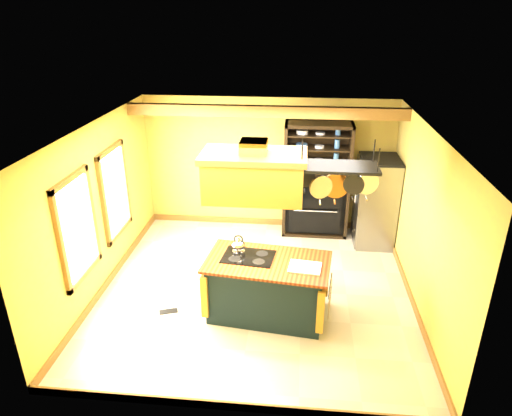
% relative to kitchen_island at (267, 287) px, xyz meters
% --- Properties ---
extents(floor, '(5.00, 5.00, 0.00)m').
position_rel_kitchen_island_xyz_m(floor, '(-0.23, 0.62, -0.47)').
color(floor, beige).
rests_on(floor, ground).
extents(ceiling, '(5.00, 5.00, 0.00)m').
position_rel_kitchen_island_xyz_m(ceiling, '(-0.23, 0.62, 2.23)').
color(ceiling, white).
rests_on(ceiling, wall_back).
extents(wall_back, '(5.00, 0.02, 2.70)m').
position_rel_kitchen_island_xyz_m(wall_back, '(-0.23, 3.12, 0.88)').
color(wall_back, '#BE9845').
rests_on(wall_back, floor).
extents(wall_front, '(5.00, 0.02, 2.70)m').
position_rel_kitchen_island_xyz_m(wall_front, '(-0.23, -1.88, 0.88)').
color(wall_front, '#BE9845').
rests_on(wall_front, floor).
extents(wall_left, '(0.02, 5.00, 2.70)m').
position_rel_kitchen_island_xyz_m(wall_left, '(-2.73, 0.62, 0.88)').
color(wall_left, '#BE9845').
rests_on(wall_left, floor).
extents(wall_right, '(0.02, 5.00, 2.70)m').
position_rel_kitchen_island_xyz_m(wall_right, '(2.27, 0.62, 0.88)').
color(wall_right, '#BE9845').
rests_on(wall_right, floor).
extents(ceiling_beam, '(5.00, 0.15, 0.20)m').
position_rel_kitchen_island_xyz_m(ceiling_beam, '(-0.23, 2.32, 2.12)').
color(ceiling_beam, olive).
rests_on(ceiling_beam, ceiling).
extents(window_near, '(0.06, 1.06, 1.56)m').
position_rel_kitchen_island_xyz_m(window_near, '(-2.70, -0.18, 0.93)').
color(window_near, olive).
rests_on(window_near, wall_left).
extents(window_far, '(0.06, 1.06, 1.56)m').
position_rel_kitchen_island_xyz_m(window_far, '(-2.70, 1.22, 0.93)').
color(window_far, olive).
rests_on(window_far, wall_left).
extents(kitchen_island, '(1.90, 1.20, 1.11)m').
position_rel_kitchen_island_xyz_m(kitchen_island, '(0.00, 0.00, 0.00)').
color(kitchen_island, black).
rests_on(kitchen_island, floor).
extents(range_hood, '(1.39, 0.79, 0.80)m').
position_rel_kitchen_island_xyz_m(range_hood, '(-0.20, -0.00, 1.77)').
color(range_hood, gold).
rests_on(range_hood, ceiling).
extents(pot_rack, '(1.13, 0.52, 0.80)m').
position_rel_kitchen_island_xyz_m(pot_rack, '(0.91, 0.01, 1.80)').
color(pot_rack, black).
rests_on(pot_rack, ceiling).
extents(refrigerator, '(0.74, 0.87, 1.69)m').
position_rel_kitchen_island_xyz_m(refrigerator, '(1.88, 2.52, 0.35)').
color(refrigerator, gray).
rests_on(refrigerator, floor).
extents(hutch, '(1.30, 0.59, 2.29)m').
position_rel_kitchen_island_xyz_m(hutch, '(0.75, 2.87, 0.42)').
color(hutch, black).
rests_on(hutch, floor).
extents(floor_register, '(0.30, 0.20, 0.01)m').
position_rel_kitchen_island_xyz_m(floor_register, '(-1.51, -0.11, -0.46)').
color(floor_register, black).
rests_on(floor_register, floor).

